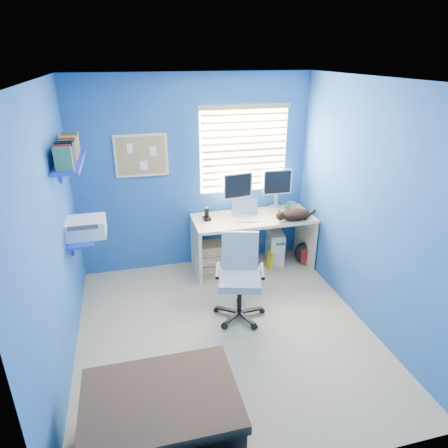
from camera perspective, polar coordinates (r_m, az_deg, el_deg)
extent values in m
cube|color=tan|center=(4.34, 0.18, -15.19)|extent=(3.00, 3.20, 0.00)
cube|color=white|center=(3.40, 0.24, 19.94)|extent=(3.00, 3.20, 0.00)
cube|color=#1F549E|center=(5.17, -4.22, 6.95)|extent=(3.00, 0.01, 2.50)
cube|color=#1F549E|center=(2.38, 10.12, -14.65)|extent=(3.00, 0.01, 2.50)
cube|color=#1F549E|center=(3.65, -23.25, -2.09)|extent=(0.01, 3.20, 2.50)
cube|color=#1F549E|center=(4.29, 20.02, 2.09)|extent=(0.01, 3.20, 2.50)
cube|color=#E5C38B|center=(5.33, 4.08, -2.67)|extent=(1.56, 0.65, 0.74)
cube|color=silver|center=(5.08, 3.13, 1.90)|extent=(0.37, 0.32, 0.22)
cube|color=silver|center=(5.25, 1.91, 4.50)|extent=(0.41, 0.17, 0.54)
cube|color=silver|center=(5.44, 7.51, 5.01)|extent=(0.40, 0.13, 0.54)
cube|color=black|center=(5.06, -2.48, 1.51)|extent=(0.10, 0.12, 0.17)
imported|color=#39794F|center=(5.43, 9.00, 2.43)|extent=(0.10, 0.09, 0.10)
cylinder|color=silver|center=(5.57, 9.59, 2.74)|extent=(0.13, 0.13, 0.07)
ellipsoid|color=black|center=(5.13, 10.13, 1.35)|extent=(0.43, 0.26, 0.14)
cube|color=beige|center=(5.61, 7.29, -3.09)|extent=(0.26, 0.47, 0.45)
cube|color=tan|center=(5.31, -2.11, -4.77)|extent=(0.35, 0.28, 0.41)
cube|color=yellow|center=(5.44, 6.60, -5.15)|extent=(0.03, 0.17, 0.24)
ellipsoid|color=black|center=(5.64, 11.29, -4.03)|extent=(0.32, 0.28, 0.31)
cube|color=#4E3022|center=(3.24, -8.81, -26.10)|extent=(1.05, 0.75, 0.50)
cylinder|color=black|center=(4.54, 2.18, -12.72)|extent=(0.67, 0.67, 0.06)
cylinder|color=black|center=(4.42, 2.22, -10.47)|extent=(0.06, 0.06, 0.37)
cube|color=#8EA3AD|center=(4.30, 2.27, -7.98)|extent=(0.54, 0.54, 0.08)
cube|color=#8EA3AD|center=(4.36, 2.30, -3.74)|extent=(0.40, 0.17, 0.42)
cube|color=white|center=(5.23, 2.84, 10.58)|extent=(1.15, 0.01, 1.10)
cube|color=tan|center=(5.20, 2.94, 10.50)|extent=(1.10, 0.03, 1.00)
cube|color=#E5C38B|center=(5.01, -11.72, 9.55)|extent=(0.64, 0.02, 0.52)
cube|color=tan|center=(5.00, -11.72, 9.53)|extent=(0.58, 0.01, 0.46)
cube|color=#2439C9|center=(4.44, -19.58, -1.74)|extent=(0.26, 0.55, 0.03)
cube|color=silver|center=(4.40, -19.25, -0.45)|extent=(0.42, 0.34, 0.18)
cube|color=#2439C9|center=(4.19, -21.19, 8.22)|extent=(0.24, 0.90, 0.03)
cube|color=navy|center=(4.16, -21.57, 9.86)|extent=(0.15, 0.80, 0.22)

